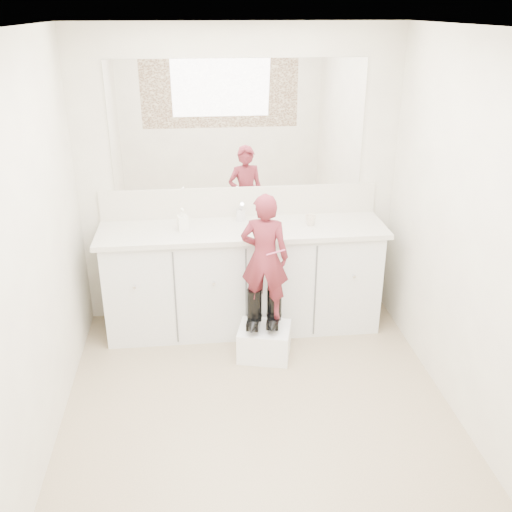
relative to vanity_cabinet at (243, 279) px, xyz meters
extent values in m
plane|color=#8D765C|center=(0.00, -1.23, -0.42)|extent=(3.00, 3.00, 0.00)
plane|color=white|center=(0.00, -1.23, 1.97)|extent=(3.00, 3.00, 0.00)
plane|color=beige|center=(0.00, 0.27, 0.77)|extent=(2.60, 0.00, 2.60)
plane|color=beige|center=(0.00, -2.73, 0.77)|extent=(2.60, 0.00, 2.60)
plane|color=beige|center=(-1.30, -1.23, 0.78)|extent=(0.00, 3.00, 3.00)
plane|color=beige|center=(1.30, -1.23, 0.78)|extent=(0.00, 3.00, 3.00)
cube|color=silver|center=(0.00, 0.00, 0.00)|extent=(2.20, 0.55, 0.85)
cube|color=beige|center=(0.00, -0.01, 0.45)|extent=(2.28, 0.58, 0.04)
cube|color=beige|center=(0.00, 0.26, 0.59)|extent=(2.28, 0.03, 0.25)
cube|color=white|center=(0.00, 0.26, 1.22)|extent=(2.00, 0.02, 1.00)
cube|color=#472819|center=(0.00, -2.71, 1.22)|extent=(2.00, 0.01, 1.20)
cylinder|color=silver|center=(0.00, 0.15, 0.52)|extent=(0.08, 0.08, 0.10)
imported|color=beige|center=(0.54, -0.02, 0.51)|extent=(0.12, 0.12, 0.08)
imported|color=white|center=(-0.47, -0.02, 0.55)|extent=(0.10, 0.10, 0.18)
cube|color=white|center=(0.12, -0.49, -0.30)|extent=(0.45, 0.41, 0.25)
imported|color=#AA3441|center=(0.12, -0.48, 0.40)|extent=(0.40, 0.31, 0.96)
cylinder|color=#DC5580|center=(0.19, -0.55, 0.47)|extent=(0.13, 0.04, 0.06)
camera|label=1|loc=(-0.36, -4.22, 2.07)|focal=40.00mm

